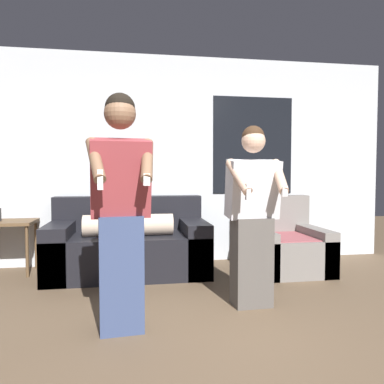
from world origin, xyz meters
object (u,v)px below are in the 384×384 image
Objects in this scene: side_table at (10,228)px; person_right at (252,217)px; armchair at (284,246)px; person_left at (121,211)px; couch at (129,246)px.

person_right is at bearing -31.21° from side_table.
person_right is at bearing -124.64° from armchair.
couch is at bearing 88.38° from person_left.
armchair is (1.86, -0.15, -0.03)m from couch.
side_table is 2.87m from person_right.
side_table is at bearing 148.79° from person_right.
armchair reaches higher than side_table.
armchair is 0.53× the size of person_left.
person_left is at bearing -161.79° from person_right.
person_left is (-0.05, -1.65, 0.57)m from couch.
person_left is 1.10× the size of person_right.
armchair is 0.59× the size of person_right.
person_left is 1.19m from person_right.
side_table is (-1.37, 0.21, 0.21)m from couch.
couch reaches higher than side_table.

